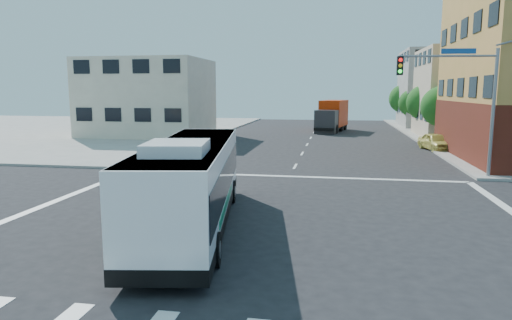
# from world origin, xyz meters

# --- Properties ---
(ground) EXTENTS (120.00, 120.00, 0.00)m
(ground) POSITION_xyz_m (0.00, 0.00, 0.00)
(ground) COLOR black
(ground) RESTS_ON ground
(sidewalk_nw) EXTENTS (50.00, 50.00, 0.15)m
(sidewalk_nw) POSITION_xyz_m (-35.00, 35.00, 0.07)
(sidewalk_nw) COLOR gray
(sidewalk_nw) RESTS_ON ground
(building_east_near) EXTENTS (12.06, 10.06, 9.00)m
(building_east_near) POSITION_xyz_m (16.98, 33.98, 4.51)
(building_east_near) COLOR #BEAA91
(building_east_near) RESTS_ON ground
(building_east_far) EXTENTS (12.06, 10.06, 10.00)m
(building_east_far) POSITION_xyz_m (16.98, 47.98, 5.01)
(building_east_far) COLOR #A4A49F
(building_east_far) RESTS_ON ground
(building_west) EXTENTS (12.06, 10.06, 8.00)m
(building_west) POSITION_xyz_m (-17.02, 29.98, 4.01)
(building_west) COLOR beige
(building_west) RESTS_ON ground
(signal_mast_ne) EXTENTS (7.91, 1.13, 8.07)m
(signal_mast_ne) POSITION_xyz_m (9.08, 10.62, 4.98)
(signal_mast_ne) COLOR gray
(signal_mast_ne) RESTS_ON ground
(street_tree_a) EXTENTS (3.60, 3.60, 5.53)m
(street_tree_a) POSITION_xyz_m (11.90, 27.92, 3.59)
(street_tree_a) COLOR #382014
(street_tree_a) RESTS_ON ground
(street_tree_b) EXTENTS (3.80, 3.80, 5.79)m
(street_tree_b) POSITION_xyz_m (11.90, 35.92, 3.75)
(street_tree_b) COLOR #382014
(street_tree_b) RESTS_ON ground
(street_tree_c) EXTENTS (3.40, 3.40, 5.29)m
(street_tree_c) POSITION_xyz_m (11.90, 43.92, 3.46)
(street_tree_c) COLOR #382014
(street_tree_c) RESTS_ON ground
(street_tree_d) EXTENTS (4.00, 4.00, 6.03)m
(street_tree_d) POSITION_xyz_m (11.90, 51.92, 3.88)
(street_tree_d) COLOR #382014
(street_tree_d) RESTS_ON ground
(transit_bus) EXTENTS (4.22, 11.58, 3.36)m
(transit_bus) POSITION_xyz_m (-2.37, -0.72, 1.64)
(transit_bus) COLOR black
(transit_bus) RESTS_ON ground
(box_truck) EXTENTS (3.87, 8.36, 3.63)m
(box_truck) POSITION_xyz_m (2.01, 38.79, 1.76)
(box_truck) COLOR #252529
(box_truck) RESTS_ON ground
(parked_car) EXTENTS (2.49, 4.35, 1.39)m
(parked_car) POSITION_xyz_m (10.45, 22.87, 0.70)
(parked_car) COLOR #D5C85B
(parked_car) RESTS_ON ground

